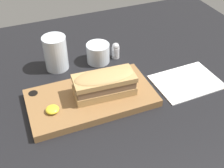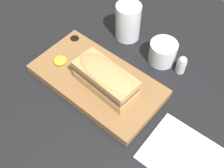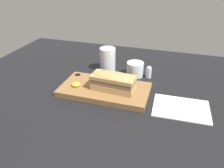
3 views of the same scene
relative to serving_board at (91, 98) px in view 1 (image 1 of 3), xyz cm
name	(u,v)px [view 1 (image 1 of 3)]	position (x,y,z in cm)	size (l,w,h in cm)	color
dining_table	(96,92)	(2.90, 4.46, -2.19)	(146.54, 107.87, 2.00)	black
serving_board	(91,98)	(0.00, 0.00, 0.00)	(37.53, 20.02, 2.43)	olive
sandwich	(104,83)	(4.08, -0.75, 5.20)	(18.42, 8.93, 7.47)	tan
mustard_dollop	(52,109)	(-12.07, -2.58, 1.94)	(3.79, 3.79, 1.51)	yellow
water_glass	(56,55)	(-5.42, 20.79, 4.01)	(7.92, 7.92, 12.01)	silver
wine_glass	(98,54)	(9.13, 19.23, 1.91)	(8.19, 8.19, 6.86)	silver
napkin	(187,82)	(31.96, -3.01, -0.99)	(21.49, 16.14, 0.40)	white
salt_shaker	(116,50)	(15.81, 19.14, 1.85)	(2.80, 2.80, 6.01)	silver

